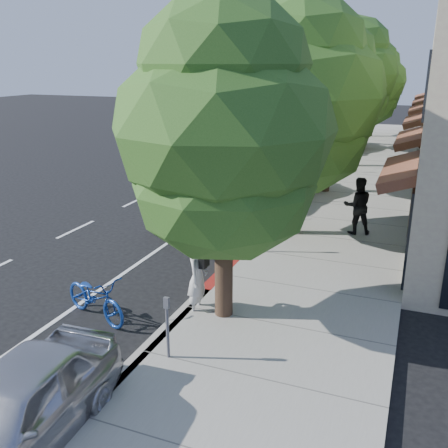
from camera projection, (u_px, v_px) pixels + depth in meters
The scene contains 18 objects.
ground at pixel (220, 279), 13.35m from camera, with size 120.00×120.00×0.00m, color black.
sidewalk at pixel (350, 207), 19.59m from camera, with size 4.60×56.00×0.15m, color gray.
curb at pixel (293, 202), 20.39m from camera, with size 0.30×56.00×0.15m, color #9E998E.
curb_red_segment at pixel (233, 263), 14.21m from camera, with size 0.32×4.00×0.15m, color maroon.
street_tree_0 at pixel (224, 134), 9.97m from camera, with size 4.53×4.53×6.87m.
street_tree_1 at pixel (296, 98), 15.17m from camera, with size 5.43×5.43×7.55m.
street_tree_2 at pixel (331, 89), 20.48m from camera, with size 4.51×4.51×7.25m.
street_tree_3 at pixel (352, 76), 25.68m from camera, with size 4.72×4.72×7.78m.
street_tree_4 at pixel (365, 83), 31.16m from camera, with size 5.00×5.00×7.10m.
street_tree_5 at pixel (374, 82), 36.50m from camera, with size 4.68×4.68×6.84m.
cyclist at pixel (198, 277), 11.25m from camera, with size 0.67×0.44×1.83m, color silver.
bicycle at pixel (95, 297), 11.16m from camera, with size 0.70×2.02×1.06m, color navy.
silver_suv at pixel (220, 191), 18.70m from camera, with size 2.98×6.47×1.80m, color silver.
dark_sedan at pixel (285, 180), 21.32m from camera, with size 1.46×4.19×1.38m, color black.
white_pickup at pixel (336, 139), 31.83m from camera, with size 2.26×5.55×1.61m, color white.
dark_suv_far at pixel (337, 137), 32.25m from camera, with size 2.09×5.20×1.77m, color black.
near_car_a at pixel (13, 411), 7.27m from camera, with size 1.64×4.07×1.39m, color silver.
pedestrian at pixel (358, 206), 16.16m from camera, with size 0.91×0.71×1.88m, color black.
Camera 1 is at (4.59, -11.33, 5.56)m, focal length 40.00 mm.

